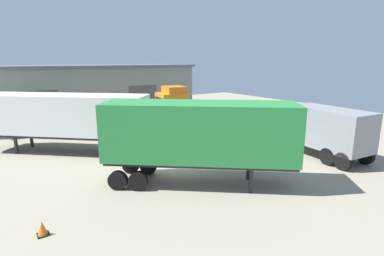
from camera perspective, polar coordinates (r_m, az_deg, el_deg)
name	(u,v)px	position (r m, az deg, el deg)	size (l,w,h in m)	color
ground_plane	(169,164)	(18.46, -4.38, -6.82)	(60.00, 60.00, 0.00)	gray
warehouse_building	(84,92)	(34.72, -19.90, 6.53)	(23.02, 9.23, 5.68)	gray
tractor_unit_orange	(177,109)	(26.99, -2.84, 3.56)	(6.42, 3.55, 3.93)	orange
container_trailer_green	(199,133)	(14.80, 1.31, -1.05)	(8.87, 7.92, 4.18)	#28843D
box_truck_teal	(316,127)	(21.46, 22.60, 0.11)	(3.15, 7.33, 3.21)	#197075
container_trailer_red	(67,116)	(21.80, -22.77, 2.15)	(9.87, 9.24, 3.96)	silver
oil_drum	(213,141)	(21.76, 4.12, -2.54)	(0.58, 0.58, 0.88)	#B22D23
traffic_cone	(42,229)	(12.59, -26.62, -16.78)	(0.40, 0.40, 0.55)	black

